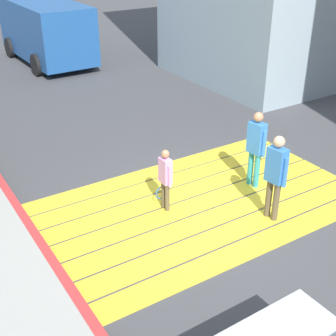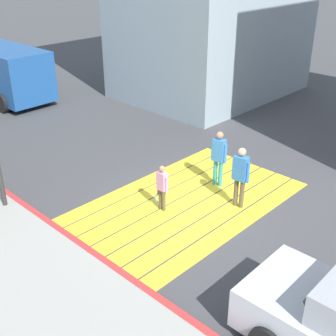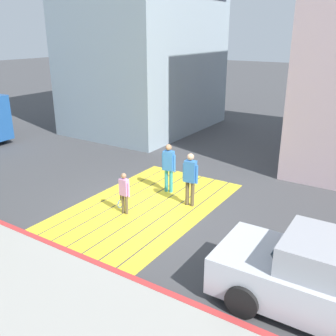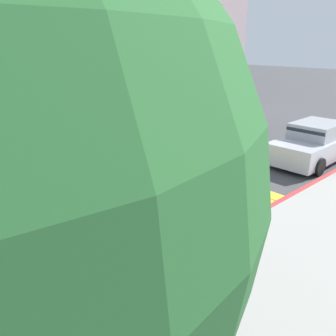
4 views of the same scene
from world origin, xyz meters
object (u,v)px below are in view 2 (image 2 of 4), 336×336
pedestrian_adult_trailing (219,155)px  pedestrian_child_with_racket (162,186)px  van_down_street (3,71)px  pedestrian_adult_lead (240,173)px

pedestrian_adult_trailing → pedestrian_child_with_racket: bearing=174.0°
van_down_street → pedestrian_adult_lead: 13.24m
van_down_street → pedestrian_child_with_racket: size_ratio=4.05×
pedestrian_adult_lead → pedestrian_adult_trailing: (0.54, 1.13, -0.02)m
pedestrian_adult_lead → pedestrian_adult_trailing: size_ratio=1.02×
van_down_street → pedestrian_adult_trailing: size_ratio=3.11×
van_down_street → pedestrian_adult_lead: size_ratio=3.06×
pedestrian_adult_lead → pedestrian_child_with_racket: pedestrian_adult_lead is taller
van_down_street → pedestrian_adult_trailing: 12.10m
van_down_street → pedestrian_adult_trailing: (0.17, -12.09, -0.29)m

